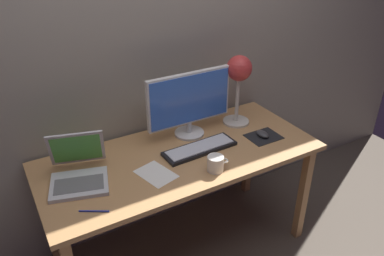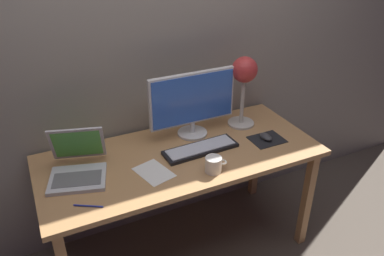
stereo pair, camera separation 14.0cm
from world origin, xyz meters
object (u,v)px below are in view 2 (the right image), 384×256
at_px(monitor, 193,102).
at_px(pen, 88,206).
at_px(laptop, 78,162).
at_px(desk_lamp, 244,76).
at_px(mouse, 266,137).
at_px(coffee_mug, 214,165).
at_px(keyboard_main, 201,149).

height_order(monitor, pen, monitor).
bearing_deg(monitor, laptop, -171.50).
relative_size(desk_lamp, mouse, 4.74).
xyz_separation_m(desk_lamp, pen, (-1.08, -0.39, -0.33)).
distance_m(coffee_mug, pen, 0.66).
bearing_deg(monitor, mouse, -34.10).
relative_size(mouse, coffee_mug, 0.78).
bearing_deg(pen, coffee_mug, -0.15).
bearing_deg(pen, desk_lamp, 19.78).
bearing_deg(keyboard_main, desk_lamp, 24.50).
bearing_deg(pen, mouse, 7.84).
height_order(laptop, desk_lamp, desk_lamp).
distance_m(mouse, pen, 1.12).
bearing_deg(mouse, pen, -172.16).
bearing_deg(desk_lamp, coffee_mug, -136.71).
distance_m(monitor, coffee_mug, 0.45).
height_order(monitor, mouse, monitor).
bearing_deg(laptop, keyboard_main, -7.15).
xyz_separation_m(monitor, desk_lamp, (0.34, -0.02, 0.11)).
relative_size(monitor, laptop, 1.42).
bearing_deg(laptop, coffee_mug, -24.86).
relative_size(keyboard_main, laptop, 1.16).
bearing_deg(mouse, keyboard_main, 171.67).
height_order(desk_lamp, coffee_mug, desk_lamp).
bearing_deg(monitor, pen, -151.11).
bearing_deg(mouse, desk_lamp, 97.59).
xyz_separation_m(monitor, pen, (-0.73, -0.40, -0.22)).
relative_size(keyboard_main, mouse, 4.63).
distance_m(mouse, coffee_mug, 0.47).
height_order(laptop, pen, laptop).
bearing_deg(coffee_mug, keyboard_main, 81.81).
distance_m(desk_lamp, pen, 1.19).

